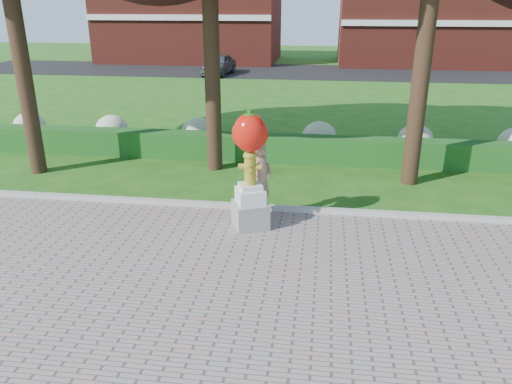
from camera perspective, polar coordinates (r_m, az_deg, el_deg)
ground at (r=9.09m, az=-0.35°, el=-9.65°), size 100.00×100.00×0.00m
curb at (r=11.72m, az=1.75°, el=-1.90°), size 40.00×0.18×0.15m
lawn_hedge at (r=15.38m, az=3.39°, el=4.97°), size 24.00×0.70×0.80m
hydrangea_row at (r=16.27m, az=5.72°, el=6.35°), size 20.10×1.10×0.99m
street at (r=36.06m, az=6.21°, el=13.51°), size 50.00×8.00×0.02m
building_left at (r=43.22m, az=-7.45°, el=19.32°), size 14.00×8.00×7.00m
building_right at (r=42.33m, az=18.16°, el=18.08°), size 12.00×8.00×6.40m
hydrant_sculpture at (r=10.40m, az=-0.67°, el=2.86°), size 0.91×0.91×2.56m
woman at (r=11.07m, az=0.63°, el=1.37°), size 0.62×0.75×1.76m
parked_car at (r=34.39m, az=-4.31°, el=14.35°), size 1.98×4.08×1.34m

